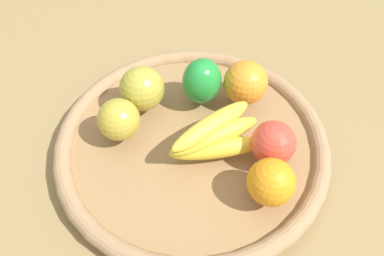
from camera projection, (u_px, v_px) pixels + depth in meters
name	position (u px, v px, depth m)	size (l,w,h in m)	color
ground_plane	(192.00, 149.00, 0.67)	(2.40, 2.40, 0.00)	olive
basket	(192.00, 143.00, 0.66)	(0.47, 0.47, 0.04)	#9A7249
banana_bunch	(214.00, 137.00, 0.60)	(0.16, 0.14, 0.06)	yellow
apple_0	(119.00, 120.00, 0.62)	(0.07, 0.07, 0.07)	gold
bell_pepper	(202.00, 81.00, 0.67)	(0.07, 0.07, 0.08)	#228F37
apple_1	(142.00, 89.00, 0.66)	(0.08, 0.08, 0.08)	gold
orange_1	(246.00, 83.00, 0.67)	(0.08, 0.08, 0.08)	orange
orange_0	(271.00, 182.00, 0.55)	(0.07, 0.07, 0.07)	orange
apple_2	(273.00, 143.00, 0.59)	(0.07, 0.07, 0.07)	#DB4435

